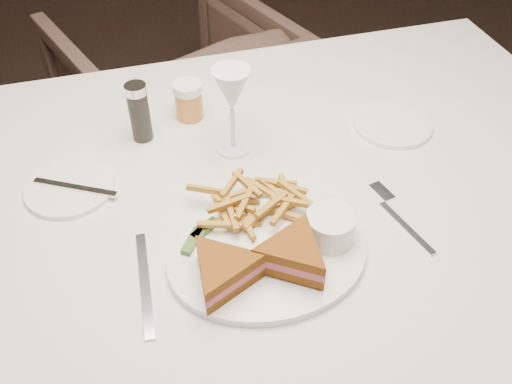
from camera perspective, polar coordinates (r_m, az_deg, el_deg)
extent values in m
plane|color=black|center=(1.81, -4.59, -10.52)|extent=(5.00, 5.00, 0.00)
cube|color=silver|center=(1.31, -0.68, -12.28)|extent=(1.53, 1.04, 0.75)
imported|color=#4A352D|center=(2.02, -7.87, 9.58)|extent=(0.83, 0.81, 0.70)
ellipsoid|color=white|center=(0.91, 1.17, -6.50)|extent=(0.33, 0.26, 0.01)
cube|color=silver|center=(0.90, -11.04, -8.93)|extent=(0.03, 0.21, 0.00)
cylinder|color=white|center=(1.08, -18.12, 0.42)|extent=(0.16, 0.16, 0.01)
cylinder|color=white|center=(1.21, 13.50, 6.60)|extent=(0.16, 0.16, 0.01)
cylinder|color=black|center=(1.13, -11.59, 7.81)|extent=(0.04, 0.04, 0.12)
cylinder|color=#BF742E|center=(1.19, -6.75, 9.05)|extent=(0.06, 0.06, 0.08)
cube|color=#365C20|center=(0.94, -5.15, -3.73)|extent=(0.05, 0.04, 0.01)
cube|color=#365C20|center=(0.92, -6.40, -4.91)|extent=(0.05, 0.05, 0.01)
cylinder|color=white|center=(0.92, 7.41, -3.52)|extent=(0.08, 0.08, 0.05)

